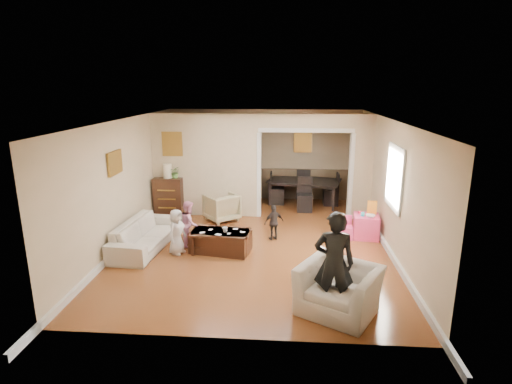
# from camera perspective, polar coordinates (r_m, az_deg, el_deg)

# --- Properties ---
(floor) EXTENTS (7.00, 7.00, 0.00)m
(floor) POSITION_cam_1_polar(r_m,az_deg,el_deg) (8.88, -0.10, -6.90)
(floor) COLOR brown
(floor) RESTS_ON ground
(partition_left) EXTENTS (2.75, 0.18, 2.60)m
(partition_left) POSITION_cam_1_polar(r_m,az_deg,el_deg) (10.41, -6.93, 3.72)
(partition_left) COLOR beige
(partition_left) RESTS_ON ground
(partition_right) EXTENTS (0.55, 0.18, 2.60)m
(partition_right) POSITION_cam_1_polar(r_m,az_deg,el_deg) (10.39, 14.44, 3.33)
(partition_right) COLOR beige
(partition_right) RESTS_ON ground
(partition_header) EXTENTS (2.22, 0.18, 0.35)m
(partition_header) POSITION_cam_1_polar(r_m,az_deg,el_deg) (10.07, 7.03, 9.81)
(partition_header) COLOR beige
(partition_header) RESTS_ON partition_right
(window_pane) EXTENTS (0.03, 0.95, 1.10)m
(window_pane) POSITION_cam_1_polar(r_m,az_deg,el_deg) (8.29, 18.87, 1.93)
(window_pane) COLOR white
(window_pane) RESTS_ON ground
(framed_art_partition) EXTENTS (0.45, 0.03, 0.55)m
(framed_art_partition) POSITION_cam_1_polar(r_m,az_deg,el_deg) (10.42, -11.61, 6.60)
(framed_art_partition) COLOR brown
(framed_art_partition) RESTS_ON partition_left
(framed_art_sofa_wall) EXTENTS (0.03, 0.55, 0.40)m
(framed_art_sofa_wall) POSITION_cam_1_polar(r_m,az_deg,el_deg) (8.45, -19.11, 3.88)
(framed_art_sofa_wall) COLOR brown
(framed_art_alcove) EXTENTS (0.45, 0.03, 0.55)m
(framed_art_alcove) POSITION_cam_1_polar(r_m,az_deg,el_deg) (11.78, 6.56, 6.99)
(framed_art_alcove) COLOR brown
(sofa) EXTENTS (0.95, 2.07, 0.59)m
(sofa) POSITION_cam_1_polar(r_m,az_deg,el_deg) (8.74, -15.22, -5.74)
(sofa) COLOR beige
(sofa) RESTS_ON ground
(armchair_back) EXTENTS (1.02, 1.02, 0.67)m
(armchair_back) POSITION_cam_1_polar(r_m,az_deg,el_deg) (10.17, -4.84, -2.11)
(armchair_back) COLOR tan
(armchair_back) RESTS_ON ground
(armchair_front) EXTENTS (1.43, 1.38, 0.71)m
(armchair_front) POSITION_cam_1_polar(r_m,az_deg,el_deg) (6.30, 11.46, -13.20)
(armchair_front) COLOR beige
(armchair_front) RESTS_ON ground
(dresser) EXTENTS (0.73, 0.41, 1.00)m
(dresser) POSITION_cam_1_polar(r_m,az_deg,el_deg) (10.66, -12.06, -0.67)
(dresser) COLOR #371D10
(dresser) RESTS_ON ground
(table_lamp) EXTENTS (0.22, 0.22, 0.36)m
(table_lamp) POSITION_cam_1_polar(r_m,az_deg,el_deg) (10.50, -12.26, 2.90)
(table_lamp) COLOR #F3EBC6
(table_lamp) RESTS_ON dresser
(potted_plant) EXTENTS (0.28, 0.24, 0.31)m
(potted_plant) POSITION_cam_1_polar(r_m,az_deg,el_deg) (10.45, -11.20, 2.75)
(potted_plant) COLOR #41672D
(potted_plant) RESTS_ON dresser
(coffee_table) EXTENTS (1.26, 0.79, 0.44)m
(coffee_table) POSITION_cam_1_polar(r_m,az_deg,el_deg) (8.31, -4.96, -6.88)
(coffee_table) COLOR #391E12
(coffee_table) RESTS_ON ground
(coffee_cup) EXTENTS (0.12, 0.12, 0.10)m
(coffee_cup) POSITION_cam_1_polar(r_m,az_deg,el_deg) (8.16, -4.36, -5.28)
(coffee_cup) COLOR white
(coffee_cup) RESTS_ON coffee_table
(play_table) EXTENTS (0.59, 0.59, 0.51)m
(play_table) POSITION_cam_1_polar(r_m,az_deg,el_deg) (9.32, 15.12, -4.67)
(play_table) COLOR #F6407F
(play_table) RESTS_ON ground
(cereal_box) EXTENTS (0.21, 0.09, 0.30)m
(cereal_box) POSITION_cam_1_polar(r_m,az_deg,el_deg) (9.32, 15.90, -2.11)
(cereal_box) COLOR yellow
(cereal_box) RESTS_ON play_table
(cyan_cup) EXTENTS (0.08, 0.08, 0.08)m
(cyan_cup) POSITION_cam_1_polar(r_m,az_deg,el_deg) (9.17, 14.69, -3.02)
(cyan_cup) COLOR #27B5C6
(cyan_cup) RESTS_ON play_table
(toy_block) EXTENTS (0.09, 0.08, 0.05)m
(toy_block) POSITION_cam_1_polar(r_m,az_deg,el_deg) (9.33, 14.38, -2.79)
(toy_block) COLOR red
(toy_block) RESTS_ON play_table
(play_bowl) EXTENTS (0.23, 0.23, 0.05)m
(play_bowl) POSITION_cam_1_polar(r_m,az_deg,el_deg) (9.13, 15.68, -3.25)
(play_bowl) COLOR silver
(play_bowl) RESTS_ON play_table
(dining_table) EXTENTS (2.16, 1.53, 0.69)m
(dining_table) POSITION_cam_1_polar(r_m,az_deg,el_deg) (11.55, 6.69, -0.04)
(dining_table) COLOR black
(dining_table) RESTS_ON ground
(adult_person) EXTENTS (0.61, 0.42, 1.59)m
(adult_person) POSITION_cam_1_polar(r_m,az_deg,el_deg) (6.05, 10.83, -9.78)
(adult_person) COLOR black
(adult_person) RESTS_ON ground
(child_kneel_a) EXTENTS (0.43, 0.52, 0.92)m
(child_kneel_a) POSITION_cam_1_polar(r_m,az_deg,el_deg) (8.27, -11.02, -5.47)
(child_kneel_a) COLOR silver
(child_kneel_a) RESTS_ON ground
(child_kneel_b) EXTENTS (0.43, 0.52, 0.96)m
(child_kneel_b) POSITION_cam_1_polar(r_m,az_deg,el_deg) (8.63, -9.29, -4.35)
(child_kneel_b) COLOR pink
(child_kneel_b) RESTS_ON ground
(child_toddler) EXTENTS (0.49, 0.39, 0.78)m
(child_toddler) POSITION_cam_1_polar(r_m,az_deg,el_deg) (8.86, 2.52, -4.26)
(child_toddler) COLOR black
(child_toddler) RESTS_ON ground
(craft_papers) EXTENTS (0.91, 0.45, 0.00)m
(craft_papers) POSITION_cam_1_polar(r_m,az_deg,el_deg) (8.18, -4.70, -5.57)
(craft_papers) COLOR white
(craft_papers) RESTS_ON coffee_table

